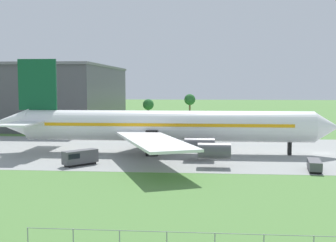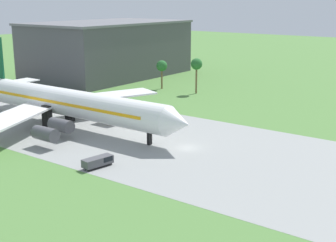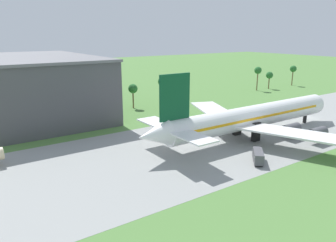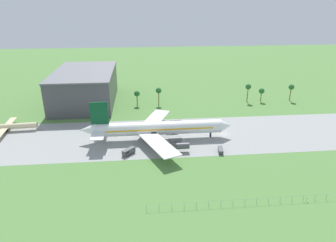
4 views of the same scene
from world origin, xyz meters
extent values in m
plane|color=#517F3D|center=(0.00, 0.00, 0.00)|extent=(600.00, 600.00, 0.00)
cube|color=gray|center=(0.00, 0.00, 0.01)|extent=(320.00, 44.00, 0.02)
cylinder|color=white|center=(-32.15, -2.89, 5.76)|extent=(58.89, 6.28, 6.28)
cone|color=white|center=(-0.19, -2.89, 5.76)|extent=(5.03, 6.16, 6.16)
cube|color=#EFA314|center=(-32.15, -2.89, 6.23)|extent=(50.05, 6.41, 0.63)
cube|color=white|center=(-33.82, -16.80, 4.66)|extent=(17.99, 28.85, 0.44)
cube|color=white|center=(-33.82, 11.01, 4.66)|extent=(17.99, 28.85, 0.44)
cylinder|color=#4C4C51|center=(-25.57, -10.43, 2.84)|extent=(5.66, 2.83, 2.83)
cylinder|color=#4C4C51|center=(-23.03, -16.72, 2.84)|extent=(5.66, 2.83, 2.83)
cylinder|color=#4C4C51|center=(-25.57, 4.65, 2.84)|extent=(5.66, 2.83, 2.83)
cylinder|color=#4C4C51|center=(-23.03, 10.93, 2.84)|extent=(5.66, 2.83, 2.83)
cube|color=black|center=(-7.41, -2.89, 2.56)|extent=(0.70, 0.90, 5.13)
cube|color=black|center=(-35.09, -6.35, 2.56)|extent=(2.40, 1.20, 5.13)
cube|color=black|center=(-35.09, 0.57, 2.56)|extent=(2.40, 1.20, 5.13)
cube|color=black|center=(-6.56, -18.72, 0.20)|extent=(2.55, 5.10, 0.40)
cube|color=#4C4C51|center=(-6.56, -18.72, 1.11)|extent=(2.89, 5.99, 1.43)
cube|color=black|center=(-6.31, -17.16, 1.33)|extent=(2.33, 2.31, 0.90)
cube|color=#47474C|center=(-75.64, 57.65, 9.97)|extent=(36.00, 60.00, 19.94)
cube|color=slate|center=(-75.64, 57.65, 20.34)|extent=(36.72, 61.20, 0.80)
cylinder|color=brown|center=(-29.17, 48.10, 4.36)|extent=(0.56, 0.56, 8.73)
sphere|color=#28662D|center=(-29.17, 48.10, 9.33)|extent=(3.60, 3.60, 3.60)
cylinder|color=brown|center=(-42.80, 48.10, 3.52)|extent=(0.56, 0.56, 7.05)
sphere|color=#28662D|center=(-42.80, 48.10, 7.65)|extent=(3.60, 3.60, 3.60)
camera|label=1|loc=(-25.12, -89.02, 14.36)|focal=45.00mm
camera|label=2|loc=(49.99, -74.44, 28.98)|focal=50.00mm
camera|label=3|loc=(-102.61, -62.27, 28.33)|focal=35.00mm
camera|label=4|loc=(-40.69, -132.59, 62.12)|focal=32.00mm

